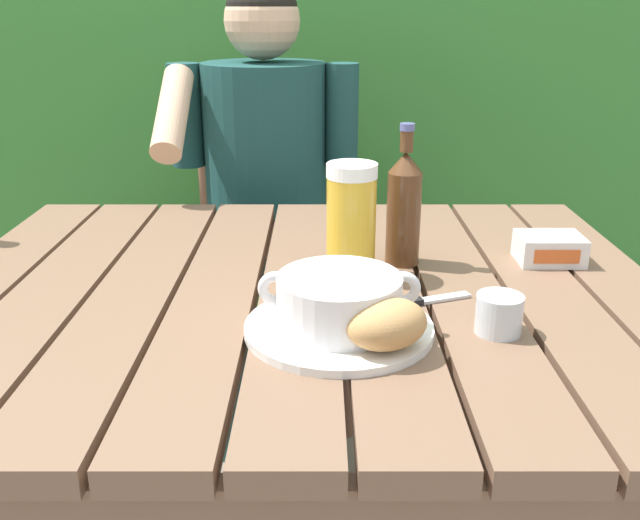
{
  "coord_description": "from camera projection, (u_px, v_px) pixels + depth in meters",
  "views": [
    {
      "loc": [
        0.03,
        -1.05,
        1.16
      ],
      "look_at": [
        0.03,
        -0.07,
        0.8
      ],
      "focal_mm": 38.83,
      "sensor_mm": 36.0,
      "label": 1
    }
  ],
  "objects": [
    {
      "name": "dining_table",
      "position": [
        302.0,
        335.0,
        1.16
      ],
      "size": [
        1.19,
        0.97,
        0.73
      ],
      "color": "brown",
      "rests_on": "ground_plane"
    },
    {
      "name": "hedge_backdrop",
      "position": [
        374.0,
        12.0,
        2.47
      ],
      "size": [
        2.86,
        0.96,
        2.32
      ],
      "color": "#397E32",
      "rests_on": "ground_plane"
    },
    {
      "name": "chair_near_diner",
      "position": [
        275.0,
        252.0,
        2.09
      ],
      "size": [
        0.48,
        0.47,
        0.9
      ],
      "color": "brown",
      "rests_on": "ground_plane"
    },
    {
      "name": "person_eating",
      "position": [
        267.0,
        183.0,
        1.81
      ],
      "size": [
        0.48,
        0.47,
        1.24
      ],
      "color": "#1B4441",
      "rests_on": "ground_plane"
    },
    {
      "name": "serving_plate",
      "position": [
        341.0,
        328.0,
        0.96
      ],
      "size": [
        0.26,
        0.26,
        0.01
      ],
      "color": "white",
      "rests_on": "dining_table"
    },
    {
      "name": "soup_bowl",
      "position": [
        342.0,
        299.0,
        0.95
      ],
      "size": [
        0.22,
        0.17,
        0.08
      ],
      "color": "white",
      "rests_on": "serving_plate"
    },
    {
      "name": "bread_roll",
      "position": [
        389.0,
        324.0,
        0.89
      ],
      "size": [
        0.14,
        0.12,
        0.07
      ],
      "color": "tan",
      "rests_on": "serving_plate"
    },
    {
      "name": "beer_glass",
      "position": [
        354.0,
        221.0,
        1.14
      ],
      "size": [
        0.08,
        0.08,
        0.19
      ],
      "color": "gold",
      "rests_on": "dining_table"
    },
    {
      "name": "beer_bottle",
      "position": [
        407.0,
        206.0,
        1.19
      ],
      "size": [
        0.06,
        0.06,
        0.25
      ],
      "color": "#54321A",
      "rests_on": "dining_table"
    },
    {
      "name": "water_glass_small",
      "position": [
        502.0,
        314.0,
        0.95
      ],
      "size": [
        0.06,
        0.06,
        0.06
      ],
      "color": "silver",
      "rests_on": "dining_table"
    },
    {
      "name": "butter_tub",
      "position": [
        552.0,
        249.0,
        1.22
      ],
      "size": [
        0.11,
        0.09,
        0.05
      ],
      "color": "white",
      "rests_on": "dining_table"
    },
    {
      "name": "table_knife",
      "position": [
        422.0,
        301.0,
        1.06
      ],
      "size": [
        0.14,
        0.07,
        0.01
      ],
      "color": "silver",
      "rests_on": "dining_table"
    }
  ]
}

